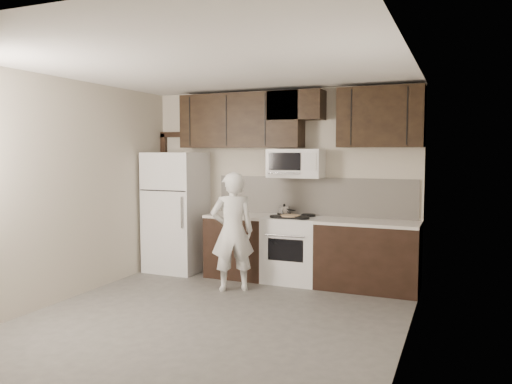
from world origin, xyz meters
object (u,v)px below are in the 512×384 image
Objects in this scene: refrigerator at (176,212)px; microwave at (296,163)px; person at (232,232)px; stove at (293,249)px.

microwave is at bearing 5.15° from refrigerator.
person is (1.26, -0.67, -0.12)m from refrigerator.
stove is 0.98m from person.
stove is 1.20m from microwave.
person is at bearing -124.92° from microwave.
stove is 0.52× the size of refrigerator.
microwave is (-0.00, 0.12, 1.19)m from stove.
refrigerator is (-1.85, -0.17, -0.75)m from microwave.
refrigerator is (-1.85, -0.05, 0.44)m from stove.
stove is at bearing 1.51° from refrigerator.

